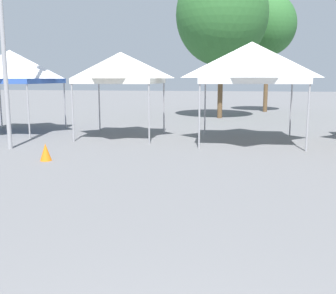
# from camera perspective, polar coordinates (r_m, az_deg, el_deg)

# --- Properties ---
(canopy_tent_right_of_center) EXTENTS (3.35, 3.35, 3.39)m
(canopy_tent_right_of_center) POSITION_cam_1_polar(r_m,az_deg,el_deg) (17.91, -21.67, 10.63)
(canopy_tent_right_of_center) COLOR #9E9EA3
(canopy_tent_right_of_center) RESTS_ON ground
(canopy_tent_behind_center) EXTENTS (2.94, 2.94, 3.22)m
(canopy_tent_behind_center) POSITION_cam_1_polar(r_m,az_deg,el_deg) (15.39, -6.78, 11.19)
(canopy_tent_behind_center) COLOR #9E9EA3
(canopy_tent_behind_center) RESTS_ON ground
(canopy_tent_left_of_center) EXTENTS (3.62, 3.62, 3.49)m
(canopy_tent_left_of_center) POSITION_cam_1_polar(r_m,az_deg,el_deg) (14.39, 11.86, 11.74)
(canopy_tent_left_of_center) COLOR #9E9EA3
(canopy_tent_left_of_center) RESTS_ON ground
(tree_behind_tents_left) EXTENTS (3.61, 3.61, 7.69)m
(tree_behind_tents_left) POSITION_cam_1_polar(r_m,az_deg,el_deg) (28.03, 14.19, 16.58)
(tree_behind_tents_left) COLOR brown
(tree_behind_tents_left) RESTS_ON ground
(tree_behind_tents_right) EXTENTS (5.04, 5.04, 8.46)m
(tree_behind_tents_right) POSITION_cam_1_polar(r_m,az_deg,el_deg) (23.15, 7.72, 18.27)
(tree_behind_tents_right) COLOR brown
(tree_behind_tents_right) RESTS_ON ground
(traffic_cone_lot_center) EXTENTS (0.32, 0.32, 0.48)m
(traffic_cone_lot_center) POSITION_cam_1_polar(r_m,az_deg,el_deg) (11.46, -17.13, -0.70)
(traffic_cone_lot_center) COLOR orange
(traffic_cone_lot_center) RESTS_ON ground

